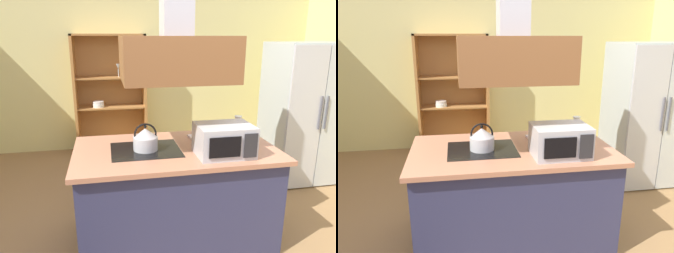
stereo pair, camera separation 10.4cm
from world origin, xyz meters
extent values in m
plane|color=olive|center=(0.00, 0.00, 0.00)|extent=(7.80, 7.80, 0.00)
cube|color=#DED788|center=(0.00, 3.00, 1.35)|extent=(6.00, 0.12, 2.70)
cube|color=#2E3152|center=(-0.01, 0.24, 0.43)|extent=(1.70, 0.91, 0.86)
cube|color=#B37656|center=(-0.01, 0.24, 0.88)|extent=(1.78, 0.99, 0.04)
cube|color=black|center=(-0.28, 0.24, 0.90)|extent=(0.60, 0.48, 0.00)
cube|color=brown|center=(-0.01, 0.24, 1.68)|extent=(0.90, 0.70, 0.36)
cube|color=#B1BDB5|center=(1.91, 1.26, 0.89)|extent=(0.90, 0.72, 1.79)
cube|color=#B6BABE|center=(1.69, 0.89, 0.89)|extent=(0.44, 0.03, 1.75)
cylinder|color=#4C4C51|center=(1.87, 0.86, 0.98)|extent=(0.02, 0.02, 0.40)
cylinder|color=#4C4C51|center=(1.95, 0.86, 0.98)|extent=(0.02, 0.02, 0.40)
cube|color=#AD7339|center=(-1.07, 2.74, 0.95)|extent=(0.04, 0.40, 1.89)
cube|color=#AD7339|center=(0.01, 2.74, 0.95)|extent=(0.04, 0.40, 1.89)
cube|color=#AD7339|center=(-0.53, 2.74, 1.88)|extent=(1.12, 0.40, 0.03)
cube|color=#AD7339|center=(-0.53, 2.74, 0.04)|extent=(1.12, 0.40, 0.08)
cube|color=#AD7339|center=(-0.53, 2.93, 0.95)|extent=(1.12, 0.02, 1.89)
cube|color=#AD7339|center=(-0.53, 2.74, 0.76)|extent=(1.04, 0.36, 0.02)
cube|color=#AD7339|center=(-0.53, 2.74, 1.23)|extent=(1.04, 0.36, 0.02)
cylinder|color=white|center=(-0.73, 2.69, 0.79)|extent=(0.18, 0.18, 0.05)
cylinder|color=white|center=(-0.73, 2.69, 0.84)|extent=(0.17, 0.17, 0.05)
cylinder|color=silver|center=(-0.39, 2.70, 1.30)|extent=(0.01, 0.01, 0.12)
cone|color=silver|center=(-0.39, 2.70, 1.40)|extent=(0.07, 0.07, 0.08)
cylinder|color=silver|center=(-0.21, 2.70, 1.30)|extent=(0.01, 0.01, 0.12)
cone|color=silver|center=(-0.21, 2.70, 1.40)|extent=(0.07, 0.07, 0.08)
cylinder|color=#B8BCC0|center=(-0.28, 0.24, 0.96)|extent=(0.21, 0.21, 0.12)
cone|color=silver|center=(-0.28, 0.24, 1.06)|extent=(0.20, 0.20, 0.08)
sphere|color=black|center=(-0.28, 0.24, 1.11)|extent=(0.03, 0.03, 0.03)
torus|color=black|center=(-0.28, 0.24, 1.04)|extent=(0.20, 0.02, 0.20)
cube|color=white|center=(0.35, 0.44, 0.91)|extent=(0.36, 0.27, 0.02)
cube|color=#B7BABF|center=(0.34, 0.00, 1.03)|extent=(0.46, 0.34, 0.26)
cube|color=black|center=(0.29, -0.18, 1.03)|extent=(0.26, 0.01, 0.17)
cube|color=#262628|center=(0.50, -0.18, 1.03)|extent=(0.11, 0.01, 0.20)
cylinder|color=silver|center=(0.66, 0.46, 0.90)|extent=(0.06, 0.06, 0.01)
cylinder|color=silver|center=(0.66, 0.46, 0.96)|extent=(0.01, 0.01, 0.11)
cone|color=silver|center=(0.66, 0.46, 1.06)|extent=(0.08, 0.08, 0.09)
camera|label=1|loc=(-0.59, -2.36, 1.86)|focal=33.93mm
camera|label=2|loc=(-0.49, -2.38, 1.86)|focal=33.93mm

